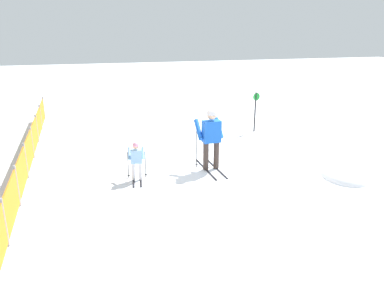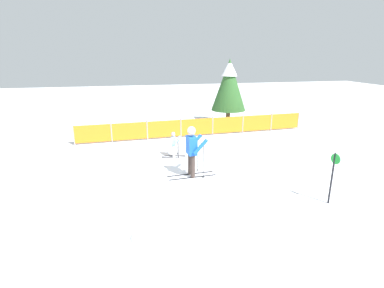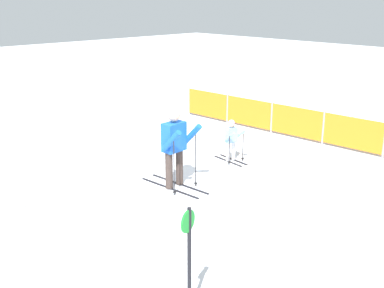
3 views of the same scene
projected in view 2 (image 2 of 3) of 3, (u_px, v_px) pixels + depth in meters
ground_plane at (191, 177)px, 9.88m from camera, size 60.00×60.00×0.00m
skier_adult at (192, 147)px, 9.70m from camera, size 1.62×0.74×1.70m
skier_child at (174, 142)px, 11.68m from camera, size 0.97×0.51×1.01m
safety_fence at (197, 127)px, 14.63m from camera, size 11.41×0.64×0.95m
conifer_far at (229, 84)px, 16.92m from camera, size 1.97×1.97×3.66m
trail_marker at (333, 173)px, 7.92m from camera, size 0.09×0.28×1.45m
snow_mound at (161, 236)px, 6.71m from camera, size 1.33×1.13×0.53m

